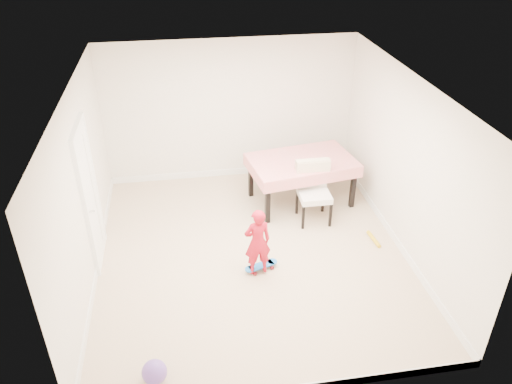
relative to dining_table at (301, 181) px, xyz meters
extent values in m
plane|color=tan|center=(-1.07, -1.35, -0.41)|extent=(5.00, 5.00, 0.00)
cube|color=white|center=(-1.07, -1.35, 2.17)|extent=(4.50, 5.00, 0.04)
cube|color=silver|center=(-1.07, 1.13, 0.89)|extent=(4.50, 0.04, 2.60)
cube|color=silver|center=(-1.07, -3.83, 0.89)|extent=(4.50, 0.04, 2.60)
cube|color=silver|center=(-3.30, -1.35, 0.89)|extent=(0.04, 5.00, 2.60)
cube|color=silver|center=(1.16, -1.35, 0.89)|extent=(0.04, 5.00, 2.60)
cube|color=white|center=(-3.29, -1.05, 0.62)|extent=(0.11, 0.94, 2.11)
cube|color=white|center=(-1.07, 1.14, -0.35)|extent=(4.50, 0.02, 0.12)
cube|color=white|center=(-3.31, -1.35, -0.35)|extent=(0.02, 5.00, 0.12)
cube|color=white|center=(1.17, -1.35, -0.35)|extent=(0.02, 5.00, 0.12)
imported|color=red|center=(-1.06, -1.81, 0.11)|extent=(0.41, 0.29, 1.03)
sphere|color=#6745A7|center=(-2.48, -3.44, -0.27)|extent=(0.28, 0.28, 0.28)
cylinder|color=gold|center=(0.86, -1.33, -0.38)|extent=(0.10, 0.40, 0.06)
camera|label=1|loc=(-1.96, -7.25, 4.24)|focal=35.00mm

